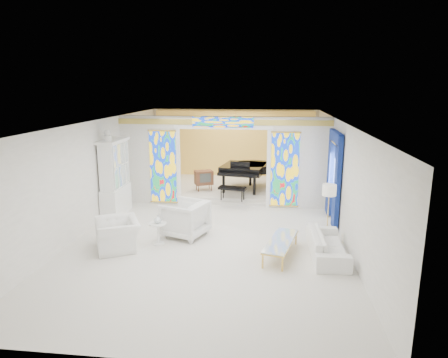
# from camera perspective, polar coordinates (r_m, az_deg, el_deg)

# --- Properties ---
(floor) EXTENTS (12.00, 12.00, 0.00)m
(floor) POSITION_cam_1_polar(r_m,az_deg,el_deg) (11.75, -1.25, -6.54)
(floor) COLOR silver
(floor) RESTS_ON ground
(ceiling) EXTENTS (7.00, 12.00, 0.02)m
(ceiling) POSITION_cam_1_polar(r_m,az_deg,el_deg) (11.11, -1.33, 8.20)
(ceiling) COLOR white
(ceiling) RESTS_ON wall_back
(wall_back) EXTENTS (7.00, 0.02, 3.00)m
(wall_back) POSITION_cam_1_polar(r_m,az_deg,el_deg) (17.20, 1.48, 4.92)
(wall_back) COLOR white
(wall_back) RESTS_ON floor
(wall_front) EXTENTS (7.00, 0.02, 3.00)m
(wall_front) POSITION_cam_1_polar(r_m,az_deg,el_deg) (5.74, -9.78, -12.36)
(wall_front) COLOR white
(wall_front) RESTS_ON floor
(wall_left) EXTENTS (0.02, 12.00, 3.00)m
(wall_left) POSITION_cam_1_polar(r_m,az_deg,el_deg) (12.31, -17.65, 1.00)
(wall_left) COLOR white
(wall_left) RESTS_ON floor
(wall_right) EXTENTS (0.02, 12.00, 3.00)m
(wall_right) POSITION_cam_1_polar(r_m,az_deg,el_deg) (11.40, 16.41, 0.15)
(wall_right) COLOR white
(wall_right) RESTS_ON floor
(partition_wall) EXTENTS (7.00, 0.22, 3.00)m
(partition_wall) POSITION_cam_1_polar(r_m,az_deg,el_deg) (13.25, -0.10, 3.13)
(partition_wall) COLOR white
(partition_wall) RESTS_ON floor
(stained_glass_left) EXTENTS (0.90, 0.04, 2.40)m
(stained_glass_left) POSITION_cam_1_polar(r_m,az_deg,el_deg) (13.60, -8.68, 1.72)
(stained_glass_left) COLOR gold
(stained_glass_left) RESTS_ON partition_wall
(stained_glass_right) EXTENTS (0.90, 0.04, 2.40)m
(stained_glass_right) POSITION_cam_1_polar(r_m,az_deg,el_deg) (13.13, 8.68, 1.31)
(stained_glass_right) COLOR gold
(stained_glass_right) RESTS_ON partition_wall
(stained_glass_transom) EXTENTS (2.00, 0.04, 0.34)m
(stained_glass_transom) POSITION_cam_1_polar(r_m,az_deg,el_deg) (12.99, -0.16, 8.12)
(stained_glass_transom) COLOR gold
(stained_glass_transom) RESTS_ON partition_wall
(alcove_platform) EXTENTS (6.80, 3.80, 0.18)m
(alcove_platform) POSITION_cam_1_polar(r_m,az_deg,el_deg) (15.62, 0.81, -1.20)
(alcove_platform) COLOR silver
(alcove_platform) RESTS_ON floor
(gold_curtain_back) EXTENTS (6.70, 0.10, 2.90)m
(gold_curtain_back) POSITION_cam_1_polar(r_m,az_deg,el_deg) (17.09, 1.44, 4.86)
(gold_curtain_back) COLOR gold
(gold_curtain_back) RESTS_ON wall_back
(chandelier) EXTENTS (0.48, 0.48, 0.30)m
(chandelier) POSITION_cam_1_polar(r_m,az_deg,el_deg) (15.08, 1.57, 7.78)
(chandelier) COLOR gold
(chandelier) RESTS_ON ceiling
(blue_drapes) EXTENTS (0.14, 1.85, 2.65)m
(blue_drapes) POSITION_cam_1_polar(r_m,az_deg,el_deg) (12.04, 15.43, 1.27)
(blue_drapes) COLOR navy
(blue_drapes) RESTS_ON wall_right
(china_cabinet) EXTENTS (0.56, 1.46, 2.72)m
(china_cabinet) POSITION_cam_1_polar(r_m,az_deg,el_deg) (12.80, -15.31, 0.09)
(china_cabinet) COLOR white
(china_cabinet) RESTS_ON floor
(armchair_left) EXTENTS (1.41, 1.47, 0.74)m
(armchair_left) POSITION_cam_1_polar(r_m,az_deg,el_deg) (10.33, -14.96, -7.63)
(armchair_left) COLOR white
(armchair_left) RESTS_ON floor
(armchair_right) EXTENTS (1.36, 1.34, 0.97)m
(armchair_right) POSITION_cam_1_polar(r_m,az_deg,el_deg) (10.80, -5.60, -5.66)
(armchair_right) COLOR silver
(armchair_right) RESTS_ON floor
(sofa) EXTENTS (0.83, 2.01, 0.58)m
(sofa) POSITION_cam_1_polar(r_m,az_deg,el_deg) (9.89, 14.57, -9.06)
(sofa) COLOR white
(sofa) RESTS_ON floor
(side_table) EXTENTS (0.46, 0.46, 0.56)m
(side_table) POSITION_cam_1_polar(r_m,az_deg,el_deg) (10.40, -9.39, -7.24)
(side_table) COLOR white
(side_table) RESTS_ON floor
(vase) EXTENTS (0.21, 0.21, 0.21)m
(vase) POSITION_cam_1_polar(r_m,az_deg,el_deg) (10.30, -9.45, -5.68)
(vase) COLOR silver
(vase) RESTS_ON side_table
(coffee_table) EXTENTS (0.93, 1.82, 0.39)m
(coffee_table) POSITION_cam_1_polar(r_m,az_deg,el_deg) (9.67, 8.12, -8.84)
(coffee_table) COLOR silver
(coffee_table) RESTS_ON floor
(floor_lamp) EXTENTS (0.40, 0.40, 1.47)m
(floor_lamp) POSITION_cam_1_polar(r_m,az_deg,el_deg) (10.73, 14.80, -1.90)
(floor_lamp) COLOR gold
(floor_lamp) RESTS_ON floor
(grand_piano) EXTENTS (2.13, 2.97, 1.15)m
(grand_piano) POSITION_cam_1_polar(r_m,az_deg,el_deg) (14.92, 3.47, 1.50)
(grand_piano) COLOR black
(grand_piano) RESTS_ON alcove_platform
(tv_console) EXTENTS (0.76, 0.66, 0.74)m
(tv_console) POSITION_cam_1_polar(r_m,az_deg,el_deg) (14.74, -2.90, 0.20)
(tv_console) COLOR brown
(tv_console) RESTS_ON alcove_platform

